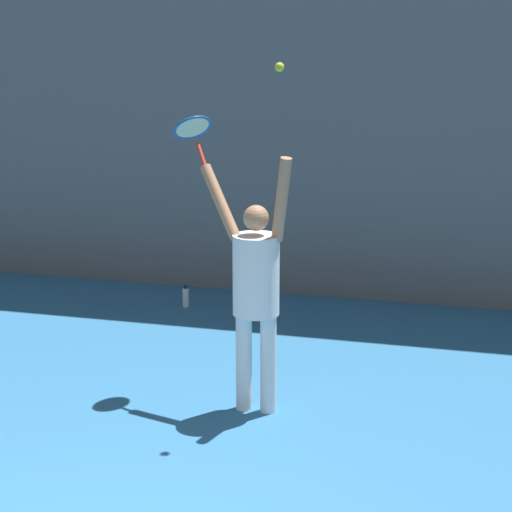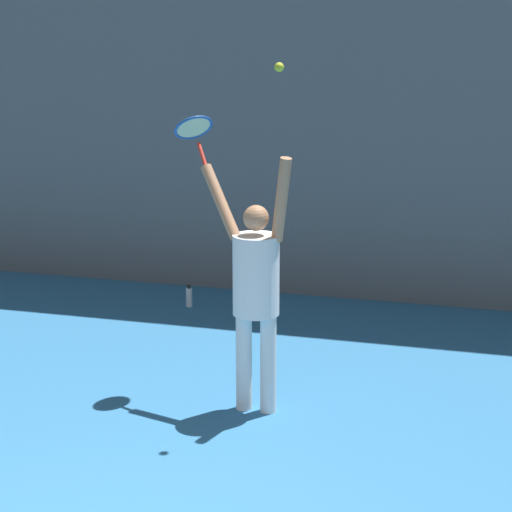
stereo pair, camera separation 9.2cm
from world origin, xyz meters
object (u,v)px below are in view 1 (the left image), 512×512
Objects in this scene: tennis_ball at (280,67)px; water_bottle at (186,297)px; tennis_racket at (193,130)px; tennis_player at (256,284)px.

water_bottle is at bearing 122.54° from tennis_ball.
water_bottle is at bearing 111.81° from tennis_racket.
tennis_racket reaches higher than tennis_player.
water_bottle is (-0.84, 2.09, -2.10)m from tennis_racket.
tennis_player is at bearing 147.02° from tennis_ball.
tennis_racket is at bearing -68.19° from water_bottle.
tennis_racket is 6.07× the size of tennis_ball.
tennis_ball reaches higher than tennis_racket.
tennis_player is 5.00× the size of tennis_racket.
tennis_player is 3.08m from water_bottle.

